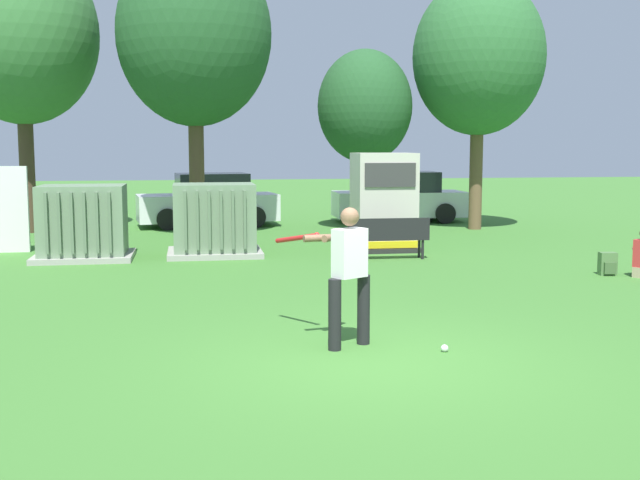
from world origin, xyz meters
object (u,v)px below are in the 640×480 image
object	(u,v)px
generator_enclosure	(384,202)
sports_ball	(445,348)
transformer_mid_west	(214,221)
park_bench	(388,235)
transformer_west	(83,223)
parked_car_leftmost	(209,202)
parked_car_left_of_center	(400,198)
backpack	(608,264)
batter	(346,269)

from	to	relation	value
generator_enclosure	sports_ball	xyz separation A→B (m)	(-1.50, -9.25, -1.09)
transformer_mid_west	park_bench	distance (m)	3.94
transformer_west	sports_ball	distance (m)	10.32
transformer_west	generator_enclosure	distance (m)	6.86
parked_car_leftmost	parked_car_left_of_center	size ratio (longest dim) A/B	1.03
generator_enclosure	park_bench	bearing A→B (deg)	-100.19
sports_ball	parked_car_leftmost	size ratio (longest dim) A/B	0.02
generator_enclosure	park_bench	distance (m)	1.71
transformer_mid_west	parked_car_leftmost	bearing A→B (deg)	89.77
transformer_mid_west	generator_enclosure	distance (m)	4.02
park_bench	backpack	world-z (taller)	park_bench
generator_enclosure	batter	distance (m)	9.17
transformer_west	parked_car_leftmost	distance (m)	7.31
park_bench	transformer_mid_west	bearing A→B (deg)	160.81
transformer_mid_west	sports_ball	world-z (taller)	transformer_mid_west
park_bench	backpack	xyz separation A→B (m)	(3.67, -2.70, -0.32)
generator_enclosure	park_bench	xyz separation A→B (m)	(-0.28, -1.57, -0.60)
sports_ball	backpack	xyz separation A→B (m)	(4.89, 4.98, 0.17)
park_bench	parked_car_leftmost	world-z (taller)	parked_car_leftmost
batter	parked_car_leftmost	world-z (taller)	batter
transformer_west	sports_ball	world-z (taller)	transformer_west
parked_car_left_of_center	transformer_west	bearing A→B (deg)	-141.53
generator_enclosure	backpack	world-z (taller)	generator_enclosure
batter	park_bench	bearing A→B (deg)	71.99
generator_enclosure	parked_car_leftmost	world-z (taller)	generator_enclosure
transformer_mid_west	park_bench	size ratio (longest dim) A/B	1.16
batter	parked_car_left_of_center	size ratio (longest dim) A/B	0.41
transformer_mid_west	parked_car_leftmost	xyz separation A→B (m)	(0.03, 6.56, -0.04)
park_bench	batter	xyz separation A→B (m)	(-2.34, -7.21, 0.44)
park_bench	batter	distance (m)	7.59
park_bench	batter	size ratio (longest dim) A/B	1.04
transformer_west	park_bench	distance (m)	6.65
generator_enclosure	sports_ball	distance (m)	9.44
transformer_west	parked_car_left_of_center	world-z (taller)	same
park_bench	backpack	bearing A→B (deg)	-36.38
park_bench	parked_car_left_of_center	world-z (taller)	parked_car_left_of_center
park_bench	parked_car_leftmost	bearing A→B (deg)	115.14
transformer_mid_west	batter	size ratio (longest dim) A/B	1.21
park_bench	parked_car_left_of_center	size ratio (longest dim) A/B	0.43
generator_enclosure	batter	xyz separation A→B (m)	(-2.63, -8.78, -0.16)
generator_enclosure	park_bench	size ratio (longest dim) A/B	1.27
park_bench	sports_ball	size ratio (longest dim) A/B	20.05
parked_car_leftmost	batter	bearing A→B (deg)	-84.92
batter	sports_ball	distance (m)	1.53
park_bench	sports_ball	bearing A→B (deg)	-99.02
backpack	parked_car_left_of_center	distance (m)	11.09
parked_car_leftmost	backpack	bearing A→B (deg)	-55.14
sports_ball	parked_car_left_of_center	world-z (taller)	parked_car_left_of_center
parked_car_leftmost	parked_car_left_of_center	xyz separation A→B (m)	(6.17, 0.47, 0.00)
batter	backpack	bearing A→B (deg)	36.87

